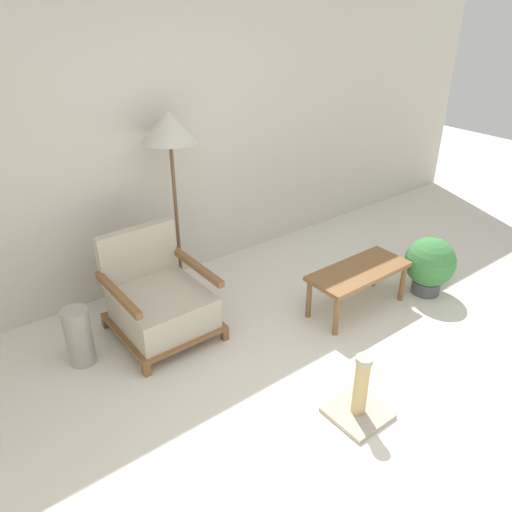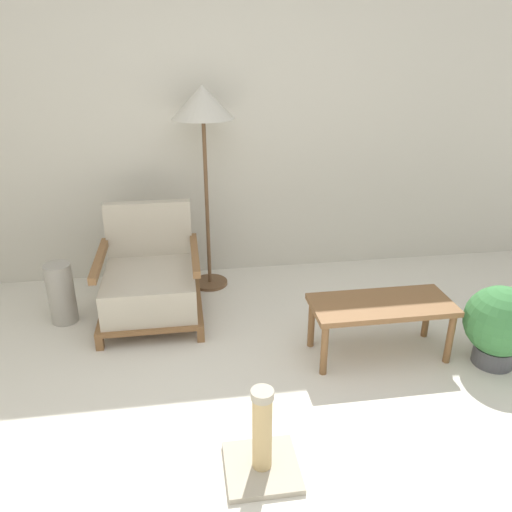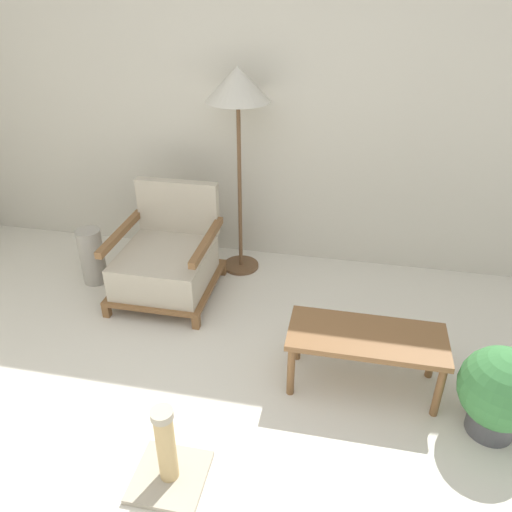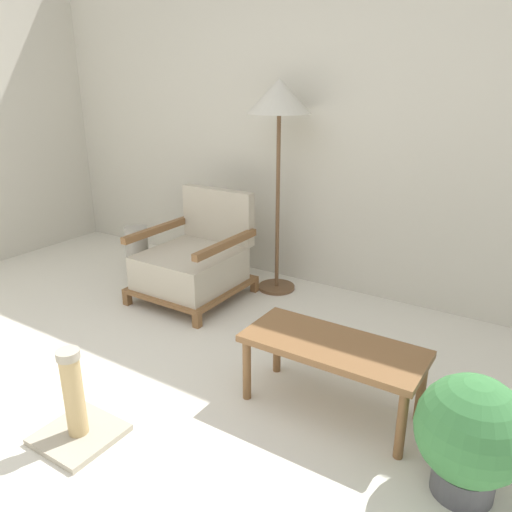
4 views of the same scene
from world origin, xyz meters
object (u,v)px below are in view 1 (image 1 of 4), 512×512
at_px(potted_plant, 430,264).
at_px(scratching_post, 359,399).
at_px(armchair, 159,301).
at_px(coffee_table, 359,275).
at_px(floor_lamp, 170,135).
at_px(vase, 79,336).

height_order(potted_plant, scratching_post, potted_plant).
bearing_deg(scratching_post, potted_plant, 21.66).
relative_size(armchair, coffee_table, 0.88).
bearing_deg(coffee_table, floor_lamp, 130.61).
distance_m(armchair, scratching_post, 1.65).
xyz_separation_m(vase, potted_plant, (2.76, -0.94, 0.06)).
xyz_separation_m(floor_lamp, scratching_post, (0.11, -2.00, -1.26)).
distance_m(potted_plant, scratching_post, 1.70).
distance_m(armchair, floor_lamp, 1.28).
xyz_separation_m(armchair, floor_lamp, (0.45, 0.46, 1.11)).
height_order(armchair, floor_lamp, floor_lamp).
bearing_deg(vase, armchair, -2.29).
xyz_separation_m(armchair, potted_plant, (2.13, -0.92, 0.00)).
xyz_separation_m(coffee_table, vase, (-2.08, 0.73, -0.10)).
relative_size(floor_lamp, potted_plant, 3.03).
bearing_deg(floor_lamp, scratching_post, -86.80).
height_order(floor_lamp, vase, floor_lamp).
height_order(vase, scratching_post, scratching_post).
distance_m(coffee_table, scratching_post, 1.23).
relative_size(armchair, potted_plant, 1.50).
height_order(coffee_table, scratching_post, scratching_post).
relative_size(potted_plant, scratching_post, 1.13).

